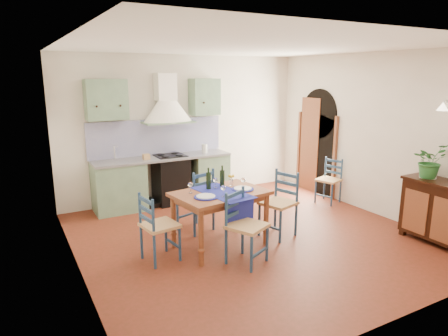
{
  "coord_description": "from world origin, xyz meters",
  "views": [
    {
      "loc": [
        -3.13,
        -4.8,
        2.41
      ],
      "look_at": [
        -0.33,
        0.3,
        1.06
      ],
      "focal_mm": 32.0,
      "sensor_mm": 36.0,
      "label": 1
    }
  ],
  "objects_px": {
    "sideboard": "(440,210)",
    "potted_plant": "(430,161)",
    "chair_near": "(245,226)",
    "dining_table": "(221,198)"
  },
  "relations": [
    {
      "from": "sideboard",
      "to": "potted_plant",
      "type": "height_order",
      "value": "potted_plant"
    },
    {
      "from": "chair_near",
      "to": "sideboard",
      "type": "height_order",
      "value": "chair_near"
    },
    {
      "from": "chair_near",
      "to": "sideboard",
      "type": "bearing_deg",
      "value": -16.59
    },
    {
      "from": "chair_near",
      "to": "potted_plant",
      "type": "xyz_separation_m",
      "value": [
        2.8,
        -0.59,
        0.69
      ]
    },
    {
      "from": "dining_table",
      "to": "chair_near",
      "type": "bearing_deg",
      "value": -87.14
    },
    {
      "from": "potted_plant",
      "to": "sideboard",
      "type": "bearing_deg",
      "value": -89.4
    },
    {
      "from": "chair_near",
      "to": "sideboard",
      "type": "relative_size",
      "value": 0.92
    },
    {
      "from": "dining_table",
      "to": "potted_plant",
      "type": "height_order",
      "value": "potted_plant"
    },
    {
      "from": "sideboard",
      "to": "potted_plant",
      "type": "distance_m",
      "value": 0.73
    },
    {
      "from": "chair_near",
      "to": "potted_plant",
      "type": "distance_m",
      "value": 2.95
    }
  ]
}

